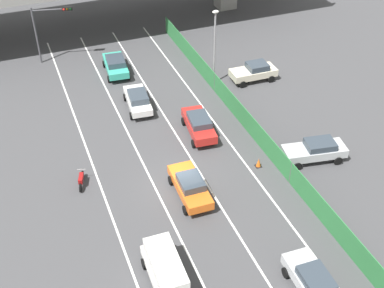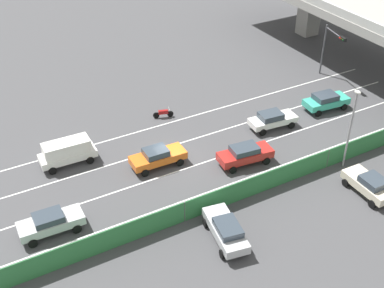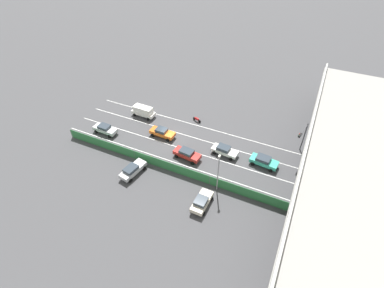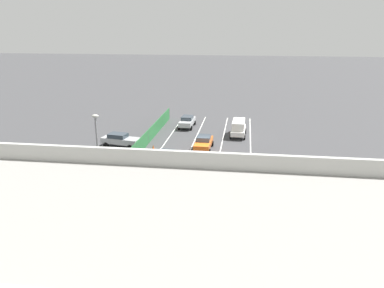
# 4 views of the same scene
# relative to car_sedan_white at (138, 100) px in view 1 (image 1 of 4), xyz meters

# --- Properties ---
(ground_plane) EXTENTS (300.00, 300.00, 0.00)m
(ground_plane) POSITION_rel_car_sedan_white_xyz_m (-0.05, -10.24, -0.88)
(ground_plane) COLOR #424244
(lane_line_left_edge) EXTENTS (0.14, 43.76, 0.01)m
(lane_line_left_edge) POSITION_rel_car_sedan_white_xyz_m (-5.30, -6.37, -0.88)
(lane_line_left_edge) COLOR silver
(lane_line_left_edge) RESTS_ON ground
(lane_line_mid_left) EXTENTS (0.14, 43.76, 0.01)m
(lane_line_mid_left) POSITION_rel_car_sedan_white_xyz_m (-1.80, -6.37, -0.88)
(lane_line_mid_left) COLOR silver
(lane_line_mid_left) RESTS_ON ground
(lane_line_mid_right) EXTENTS (0.14, 43.76, 0.01)m
(lane_line_mid_right) POSITION_rel_car_sedan_white_xyz_m (1.70, -6.37, -0.88)
(lane_line_mid_right) COLOR silver
(lane_line_mid_right) RESTS_ON ground
(lane_line_right_edge) EXTENTS (0.14, 43.76, 0.01)m
(lane_line_right_edge) POSITION_rel_car_sedan_white_xyz_m (5.20, -6.37, -0.88)
(lane_line_right_edge) COLOR silver
(lane_line_right_edge) RESTS_ON ground
(green_fence) EXTENTS (0.10, 39.86, 1.76)m
(green_fence) POSITION_rel_car_sedan_white_xyz_m (7.17, -6.37, -0.00)
(green_fence) COLOR #2D753D
(green_fence) RESTS_ON ground
(car_sedan_white) EXTENTS (2.26, 4.56, 1.58)m
(car_sedan_white) POSITION_rel_car_sedan_white_xyz_m (0.00, 0.00, 0.00)
(car_sedan_white) COLOR white
(car_sedan_white) RESTS_ON ground
(car_taxi_teal) EXTENTS (2.37, 4.58, 1.64)m
(car_taxi_teal) POSITION_rel_car_sedan_white_xyz_m (-0.20, 6.59, 0.04)
(car_taxi_teal) COLOR teal
(car_taxi_teal) RESTS_ON ground
(car_taxi_orange) EXTENTS (2.07, 4.64, 1.63)m
(car_taxi_orange) POSITION_rel_car_sedan_white_xyz_m (0.18, -11.71, 0.01)
(car_taxi_orange) COLOR orange
(car_taxi_orange) RESTS_ON ground
(car_van_white) EXTENTS (2.09, 4.66, 2.10)m
(car_van_white) POSITION_rel_car_sedan_white_xyz_m (-3.71, -18.03, 0.31)
(car_van_white) COLOR silver
(car_van_white) RESTS_ON ground
(car_sedan_silver) EXTENTS (2.05, 4.54, 1.61)m
(car_sedan_silver) POSITION_rel_car_sedan_white_xyz_m (3.63, -21.60, 0.02)
(car_sedan_silver) COLOR #B7BABC
(car_sedan_silver) RESTS_ON ground
(car_sedan_red) EXTENTS (2.33, 4.73, 1.66)m
(car_sedan_red) POSITION_rel_car_sedan_white_xyz_m (3.41, -5.29, 0.05)
(car_sedan_red) COLOR red
(car_sedan_red) RESTS_ON ground
(motorcycle) EXTENTS (0.81, 1.89, 0.93)m
(motorcycle) POSITION_rel_car_sedan_white_xyz_m (-6.46, -7.89, -0.42)
(motorcycle) COLOR black
(motorcycle) RESTS_ON ground
(parked_wagon_silver) EXTENTS (4.85, 2.56, 1.62)m
(parked_wagon_silver) POSITION_rel_car_sedan_white_xyz_m (10.16, -11.42, 0.03)
(parked_wagon_silver) COLOR #B2B5B7
(parked_wagon_silver) RESTS_ON ground
(parked_sedan_cream) EXTENTS (4.25, 2.12, 1.66)m
(parked_sedan_cream) POSITION_rel_car_sedan_white_xyz_m (11.32, 0.73, 0.03)
(parked_sedan_cream) COLOR beige
(parked_sedan_cream) RESTS_ON ground
(traffic_light) EXTENTS (3.74, 1.09, 5.61)m
(traffic_light) POSITION_rel_car_sedan_white_xyz_m (-5.22, 11.09, 3.10)
(traffic_light) COLOR #47474C
(traffic_light) RESTS_ON ground
(street_lamp) EXTENTS (0.60, 0.36, 7.00)m
(street_lamp) POSITION_rel_car_sedan_white_xyz_m (7.66, 1.61, 3.37)
(street_lamp) COLOR gray
(street_lamp) RESTS_ON ground
(traffic_cone) EXTENTS (0.47, 0.47, 0.69)m
(traffic_cone) POSITION_rel_car_sedan_white_xyz_m (5.96, -10.61, -0.56)
(traffic_cone) COLOR orange
(traffic_cone) RESTS_ON ground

